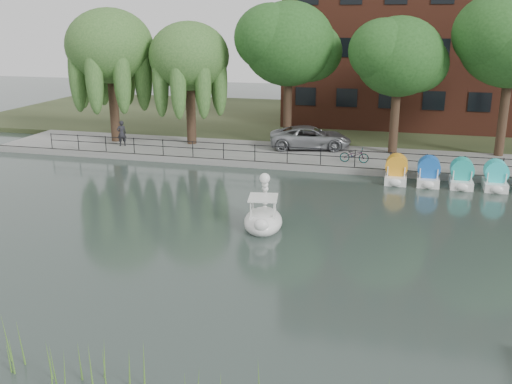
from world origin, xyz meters
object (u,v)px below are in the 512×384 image
at_px(minivan, 310,136).
at_px(swan_boat, 263,217).
at_px(bicycle, 354,154).
at_px(pedestrian, 122,131).

bearing_deg(minivan, swan_boat, 169.64).
xyz_separation_m(minivan, swan_boat, (0.38, -14.35, -0.77)).
height_order(minivan, bicycle, minivan).
bearing_deg(swan_boat, minivan, 81.69).
distance_m(minivan, pedestrian, 12.69).
bearing_deg(minivan, bicycle, -146.51).
xyz_separation_m(minivan, pedestrian, (-12.45, -2.41, 0.14)).
height_order(bicycle, pedestrian, pedestrian).
bearing_deg(swan_boat, pedestrian, 127.24).
bearing_deg(bicycle, pedestrian, 87.37).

